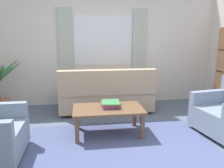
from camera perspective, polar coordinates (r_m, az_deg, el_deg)
The scene contains 7 objects.
ground_plane at distance 3.29m, azimuth 1.95°, elevation -15.83°, with size 6.24×6.24×0.00m, color slate.
wall_back at distance 5.15m, azimuth -2.32°, elevation 9.41°, with size 5.32×0.12×2.60m, color silver.
window_with_curtains at distance 5.07m, azimuth -2.24°, elevation 11.06°, with size 1.98×0.07×1.40m.
area_rug at distance 3.29m, azimuth 1.95°, elevation -15.73°, with size 2.69×1.71×0.01m, color #4C5684.
couch at distance 4.59m, azimuth -1.48°, elevation -2.71°, with size 1.90×0.82×0.92m.
coffee_table at distance 3.53m, azimuth -1.01°, elevation -7.06°, with size 1.10×0.64×0.44m.
book_stack_on_table at distance 3.55m, azimuth -0.48°, elevation -5.21°, with size 0.31×0.34×0.08m.
Camera 1 is at (-0.51, -2.86, 1.54)m, focal length 35.51 mm.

